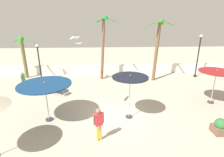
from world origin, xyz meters
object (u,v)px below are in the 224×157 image
(lounge_chair_0, at_px, (57,89))
(planter, at_px, (220,127))
(lamp_post_0, at_px, (39,61))
(lamp_post_1, at_px, (198,55))
(guest_0, at_px, (99,121))
(seagull_0, at_px, (75,38))
(palm_tree_1, at_px, (23,52))
(patio_umbrella_1, at_px, (130,79))
(palm_tree_2, at_px, (158,44))
(patio_umbrella_0, at_px, (45,86))
(guest_1, at_px, (23,79))
(patio_umbrella_2, at_px, (216,73))
(seagull_1, at_px, (79,43))
(palm_tree_0, at_px, (103,42))

(lounge_chair_0, height_order, planter, planter)
(lamp_post_0, distance_m, lamp_post_1, 15.67)
(guest_0, relative_size, seagull_0, 1.91)
(palm_tree_1, xyz_separation_m, guest_0, (7.56, -10.32, -1.53))
(patio_umbrella_1, distance_m, palm_tree_2, 7.76)
(patio_umbrella_1, distance_m, palm_tree_1, 12.48)
(patio_umbrella_0, xyz_separation_m, seagull_0, (1.83, 0.11, 2.60))
(palm_tree_1, xyz_separation_m, seagull_0, (6.40, -8.21, 2.19))
(patio_umbrella_0, bearing_deg, guest_1, 124.92)
(patio_umbrella_2, bearing_deg, seagull_1, 155.22)
(guest_1, relative_size, seagull_0, 1.76)
(palm_tree_2, height_order, seagull_0, palm_tree_2)
(palm_tree_2, distance_m, lamp_post_0, 11.34)
(planter, bearing_deg, guest_0, -177.88)
(guest_1, distance_m, seagull_1, 5.55)
(lamp_post_0, bearing_deg, palm_tree_1, 155.04)
(palm_tree_2, bearing_deg, guest_0, -121.23)
(patio_umbrella_1, xyz_separation_m, planter, (4.53, -1.82, -2.07))
(patio_umbrella_2, distance_m, lamp_post_0, 14.97)
(lamp_post_0, distance_m, guest_1, 2.79)
(seagull_1, xyz_separation_m, planter, (8.10, -7.95, -3.32))
(guest_0, bearing_deg, lamp_post_0, 121.50)
(guest_0, bearing_deg, lounge_chair_0, 119.57)
(seagull_0, bearing_deg, planter, -14.10)
(palm_tree_0, height_order, palm_tree_1, palm_tree_0)
(guest_0, relative_size, guest_1, 1.09)
(palm_tree_1, distance_m, lamp_post_1, 17.41)
(palm_tree_2, distance_m, lounge_chair_0, 9.74)
(patio_umbrella_0, height_order, lamp_post_1, lamp_post_1)
(patio_umbrella_0, height_order, palm_tree_0, palm_tree_0)
(planter, bearing_deg, lounge_chair_0, 149.18)
(lamp_post_1, xyz_separation_m, guest_0, (-9.83, -9.61, -1.19))
(palm_tree_0, bearing_deg, seagull_0, -101.54)
(lamp_post_1, bearing_deg, guest_1, -170.68)
(patio_umbrella_2, distance_m, lamp_post_1, 6.21)
(patio_umbrella_0, relative_size, guest_0, 1.68)
(patio_umbrella_0, bearing_deg, lounge_chair_0, 96.21)
(seagull_0, relative_size, seagull_1, 0.68)
(palm_tree_1, xyz_separation_m, palm_tree_2, (12.93, -1.47, 0.88))
(palm_tree_0, xyz_separation_m, planter, (5.97, -9.30, -3.28))
(lounge_chair_0, distance_m, seagull_0, 6.33)
(guest_0, bearing_deg, palm_tree_2, 58.77)
(seagull_0, xyz_separation_m, planter, (7.49, -1.88, -4.41))
(palm_tree_1, xyz_separation_m, lamp_post_0, (1.73, -0.80, -0.75))
(patio_umbrella_2, bearing_deg, seagull_0, -170.21)
(patio_umbrella_0, distance_m, patio_umbrella_2, 11.08)
(patio_umbrella_2, distance_m, guest_0, 8.84)
(lamp_post_1, bearing_deg, palm_tree_2, -170.42)
(lamp_post_0, height_order, lamp_post_1, lamp_post_1)
(guest_0, bearing_deg, patio_umbrella_2, 24.88)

